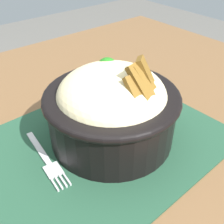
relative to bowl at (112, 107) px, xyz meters
The scene contains 4 objects.
table 0.15m from the bowl, ahead, with size 1.17×0.92×0.73m.
placemat 0.07m from the bowl, ahead, with size 0.40×0.30×0.00m, color #1E422D.
bowl is the anchor object (origin of this frame).
fork 0.13m from the bowl, ahead, with size 0.03×0.14×0.00m.
Camera 1 is at (0.15, 0.26, 1.03)m, focal length 43.85 mm.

